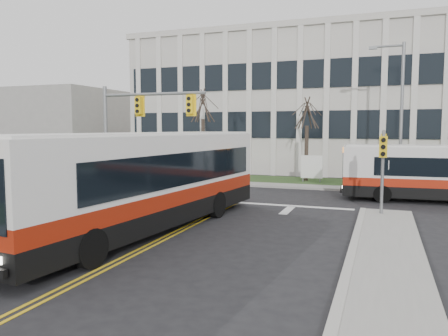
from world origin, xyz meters
TOP-DOWN VIEW (x-y plane):
  - ground at (0.00, 0.00)m, footprint 120.00×120.00m
  - sidewalk_east at (7.50, -5.00)m, footprint 2.00×26.00m
  - sidewalk_cross at (5.00, 15.20)m, footprint 44.00×1.60m
  - building_lawn at (5.00, 18.00)m, footprint 44.00×5.00m
  - office_building at (5.00, 30.00)m, footprint 40.00×16.00m
  - building_annex at (-26.00, 26.00)m, footprint 12.00×12.00m
  - mast_arm_signal at (-5.62, 7.16)m, footprint 6.11×0.38m
  - signal_pole_near at (7.20, 6.90)m, footprint 0.34×0.39m
  - signal_pole_far at (7.20, 15.40)m, footprint 0.34×0.39m
  - streetlight at (8.03, 16.20)m, footprint 2.15×0.25m
  - directory_sign at (2.50, 17.50)m, footprint 1.50×0.12m
  - tree_left at (-6.00, 18.00)m, footprint 1.80×1.80m
  - tree_mid at (2.00, 18.20)m, footprint 1.80×1.80m
  - bus_main at (-1.26, 0.99)m, footprint 4.37×13.94m
  - newspaper_box_blue at (-8.04, 1.71)m, footprint 0.64×0.61m
  - newspaper_box_red at (-8.51, 1.89)m, footprint 0.51×0.46m

SIDE VIEW (x-z plane):
  - ground at x=0.00m, z-range 0.00..0.00m
  - building_lawn at x=5.00m, z-range 0.00..0.12m
  - sidewalk_east at x=7.50m, z-range 0.00..0.14m
  - sidewalk_cross at x=5.00m, z-range 0.00..0.14m
  - newspaper_box_blue at x=-8.04m, z-range 0.00..0.95m
  - newspaper_box_red at x=-8.51m, z-range 0.00..0.95m
  - directory_sign at x=2.50m, z-range 0.17..2.17m
  - bus_main at x=-1.26m, z-range 0.00..3.65m
  - signal_pole_near at x=7.20m, z-range 0.60..4.40m
  - signal_pole_far at x=7.20m, z-range 0.60..4.40m
  - building_annex at x=-26.00m, z-range 0.00..8.00m
  - mast_arm_signal at x=-5.62m, z-range 1.16..7.36m
  - tree_mid at x=2.00m, z-range 1.47..8.29m
  - streetlight at x=8.03m, z-range 0.59..9.79m
  - tree_left at x=-6.00m, z-range 1.66..9.36m
  - office_building at x=5.00m, z-range 0.00..12.00m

